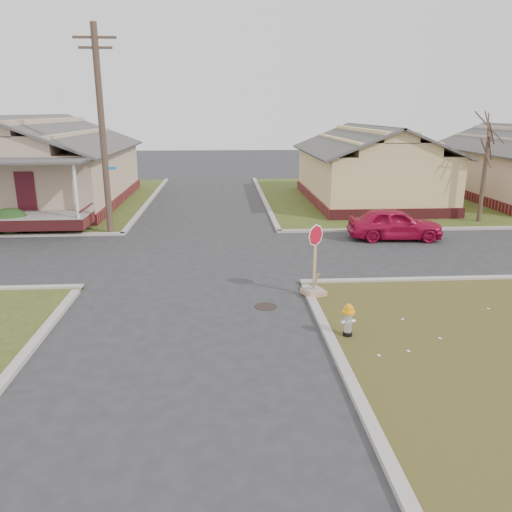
{
  "coord_description": "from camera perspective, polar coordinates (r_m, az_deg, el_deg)",
  "views": [
    {
      "loc": [
        1.04,
        -13.91,
        5.45
      ],
      "look_at": [
        2.02,
        1.0,
        1.1
      ],
      "focal_mm": 35.0,
      "sensor_mm": 36.0,
      "label": 1
    }
  ],
  "objects": [
    {
      "name": "curbs",
      "position": [
        19.71,
        -6.62,
        0.07
      ],
      "size": [
        80.0,
        40.0,
        0.12
      ],
      "primitive_type": null,
      "color": "#A9A099",
      "rests_on": "ground"
    },
    {
      "name": "utility_pole",
      "position": [
        23.42,
        -17.17,
        13.61
      ],
      "size": [
        1.8,
        0.28,
        9.0
      ],
      "color": "#463128",
      "rests_on": "ground"
    },
    {
      "name": "fire_hydrant",
      "position": [
        12.66,
        10.5,
        -7.0
      ],
      "size": [
        0.32,
        0.32,
        0.85
      ],
      "rotation": [
        0.0,
        0.0,
        0.18
      ],
      "color": "black",
      "rests_on": "ground"
    },
    {
      "name": "manhole",
      "position": [
        14.52,
        1.11,
        -5.79
      ],
      "size": [
        0.64,
        0.64,
        0.01
      ],
      "primitive_type": "cylinder",
      "color": "black",
      "rests_on": "ground"
    },
    {
      "name": "tree_mid_right",
      "position": [
        27.57,
        24.57,
        7.91
      ],
      "size": [
        0.22,
        0.22,
        4.2
      ],
      "primitive_type": "cylinder",
      "color": "#463128",
      "rests_on": "verge_far_right"
    },
    {
      "name": "side_house_yellow",
      "position": [
        31.87,
        12.8,
        9.96
      ],
      "size": [
        7.6,
        11.6,
        4.7
      ],
      "color": "maroon",
      "rests_on": "ground"
    },
    {
      "name": "ground",
      "position": [
        14.98,
        -7.5,
        -5.25
      ],
      "size": [
        120.0,
        120.0,
        0.0
      ],
      "primitive_type": "plane",
      "color": "#29292B",
      "rests_on": "ground"
    },
    {
      "name": "red_sedan",
      "position": [
        22.78,
        15.57,
        3.57
      ],
      "size": [
        4.17,
        1.93,
        1.38
      ],
      "primitive_type": "imported",
      "rotation": [
        0.0,
        0.0,
        1.5
      ],
      "color": "#A60B32",
      "rests_on": "ground"
    },
    {
      "name": "stop_sign",
      "position": [
        15.26,
        6.65,
        -2.71
      ],
      "size": [
        0.63,
        0.61,
        2.21
      ],
      "rotation": [
        0.0,
        0.0,
        0.34
      ],
      "color": "tan",
      "rests_on": "ground"
    },
    {
      "name": "hedge_right",
      "position": [
        25.41,
        -26.23,
        3.61
      ],
      "size": [
        1.51,
        1.24,
        1.15
      ],
      "primitive_type": "ellipsoid",
      "color": "#1D3814",
      "rests_on": "verge_far_left"
    },
    {
      "name": "corner_house",
      "position": [
        32.68,
        -23.8,
        9.31
      ],
      "size": [
        10.1,
        15.5,
        5.3
      ],
      "color": "maroon",
      "rests_on": "ground"
    }
  ]
}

